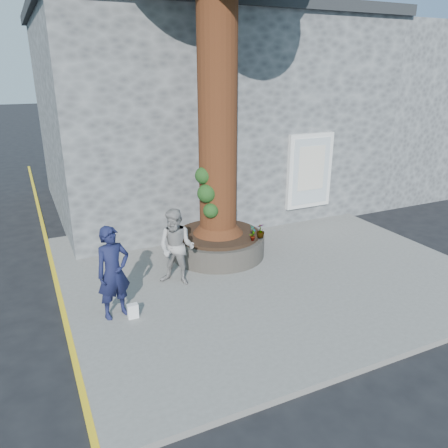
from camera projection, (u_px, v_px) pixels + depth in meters
name	position (u px, v px, depth m)	size (l,w,h in m)	color
ground	(223.00, 302.00, 9.04)	(120.00, 120.00, 0.00)	black
pavement	(262.00, 267.00, 10.48)	(9.00, 8.00, 0.12)	slate
yellow_line	(63.00, 312.00, 8.67)	(0.10, 30.00, 0.01)	yellow
stone_shop	(200.00, 111.00, 15.11)	(10.30, 8.30, 6.30)	#4D4F52
neighbour_shop	(376.00, 107.00, 18.39)	(6.00, 8.00, 6.00)	#4D4F52
planter	(218.00, 244.00, 10.93)	(2.30, 2.30, 0.60)	black
man	(113.00, 273.00, 8.03)	(0.65, 0.43, 1.79)	#15193B
woman	(176.00, 248.00, 9.28)	(0.82, 0.64, 1.69)	#999592
shopping_bag	(133.00, 311.00, 8.19)	(0.20, 0.12, 0.28)	white
plant_a	(253.00, 233.00, 10.24)	(0.20, 0.14, 0.39)	gray
plant_b	(219.00, 212.00, 11.65)	(0.24, 0.23, 0.44)	gray
plant_c	(260.00, 231.00, 10.44)	(0.20, 0.20, 0.35)	gray
plant_d	(233.00, 212.00, 11.84)	(0.28, 0.25, 0.32)	gray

